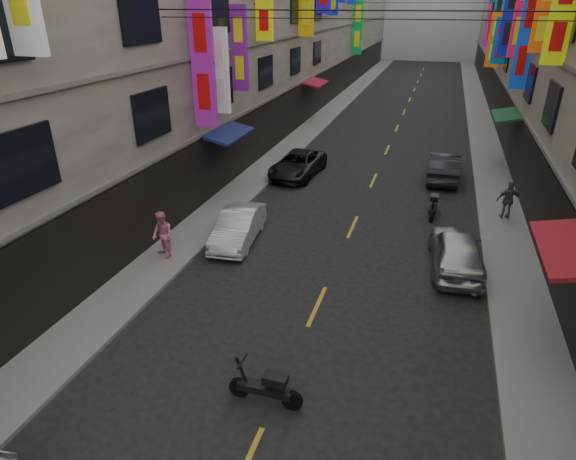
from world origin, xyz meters
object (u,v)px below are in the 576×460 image
Objects in this scene: car_left_far at (298,164)px; pedestrian_lfar at (162,235)px; car_left_mid at (238,226)px; car_right_mid at (457,250)px; pedestrian_rfar at (508,200)px; scooter_far_right at (433,206)px; scooter_crossing at (266,388)px; car_right_far at (444,166)px.

car_left_far is 10.57m from pedestrian_lfar.
car_right_mid reaches higher than car_left_mid.
car_left_mid is at bearing -85.68° from car_left_far.
car_left_mid is at bearing -2.64° from car_right_mid.
car_right_mid is at bearing 53.54° from pedestrian_rfar.
pedestrian_lfar reaches higher than scooter_far_right.
car_right_far reaches higher than scooter_crossing.
car_left_mid is at bearing 13.64° from pedestrian_rfar.
scooter_far_right is 0.40× the size of car_left_far.
pedestrian_lfar reaches higher than car_right_far.
pedestrian_rfar is at bearing 119.73° from car_right_far.
scooter_crossing is 1.04× the size of pedestrian_lfar.
car_left_mid is 2.20× the size of pedestrian_lfar.
pedestrian_rfar reaches higher than scooter_far_right.
scooter_crossing is 0.47× the size of car_left_mid.
scooter_far_right is 0.47× the size of car_left_mid.
car_right_mid is (8.00, -7.92, 0.08)m from car_left_far.
pedestrian_lfar is at bearing -96.41° from car_left_far.
car_left_mid reaches higher than scooter_far_right.
car_right_mid reaches higher than scooter_far_right.
car_left_far is (-3.84, 15.75, 0.18)m from scooter_crossing.
car_right_far is (7.41, 9.87, 0.08)m from car_left_mid.
car_right_mid is 0.97× the size of car_right_far.
pedestrian_rfar is (6.22, 12.73, 0.49)m from scooter_crossing.
car_left_far is 1.08× the size of car_right_mid.
car_left_mid is 12.35m from car_right_far.
car_right_far is at bearing -74.16° from pedestrian_rfar.
car_left_mid is (-7.10, -4.82, 0.19)m from scooter_far_right.
pedestrian_rfar reaches higher than car_left_far.
scooter_far_right is at bearing -83.46° from car_right_mid.
pedestrian_lfar is (-9.07, -7.00, 0.54)m from scooter_far_right.
scooter_far_right is (3.26, 12.37, 0.00)m from scooter_crossing.
scooter_far_right is at bearing 27.97° from car_left_mid.
car_right_far is 2.62× the size of pedestrian_rfar.
pedestrian_rfar is (12.03, 7.36, -0.05)m from pedestrian_lfar.
scooter_crossing is 0.42× the size of car_right_far.
scooter_crossing is at bearing -69.25° from car_left_mid.
pedestrian_lfar is (-9.97, -2.46, 0.28)m from car_right_mid.
pedestrian_rfar is at bearing -25.17° from scooter_crossing.
car_left_far is 11.26m from car_right_mid.
scooter_crossing is at bearing 50.34° from pedestrian_rfar.
car_left_far is 10.51m from pedestrian_rfar.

